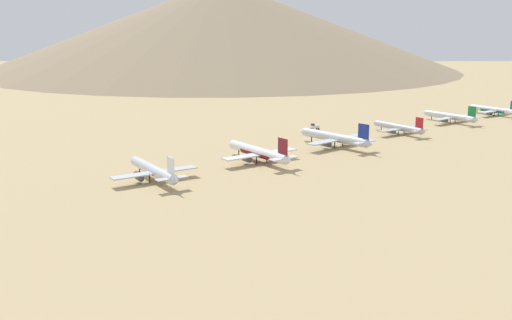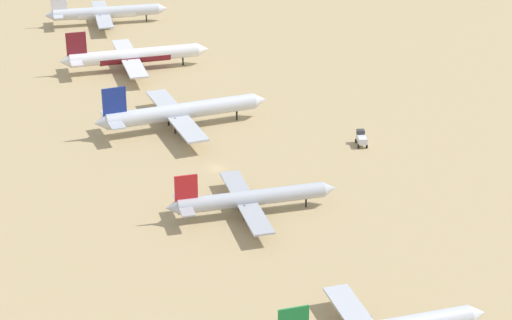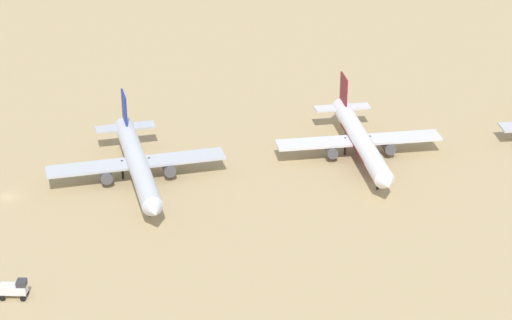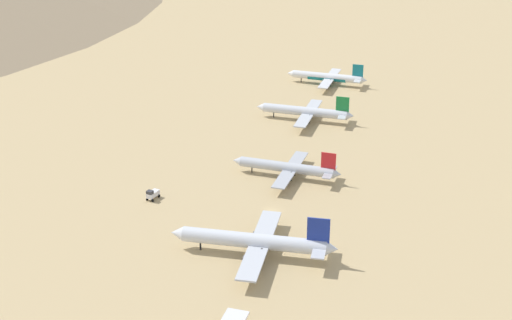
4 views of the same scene
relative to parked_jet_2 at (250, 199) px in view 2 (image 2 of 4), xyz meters
The scene contains 6 objects.
ground_plane 27.43m from the parked_jet_2, 90.14° to the left, with size 1800.00×1800.00×0.00m, color tan.
parked_jet_2 is the anchor object (origin of this frame).
parked_jet_3 56.86m from the parked_jet_2, 91.54° to the left, with size 51.73×41.97×14.93m.
parked_jet_4 111.49m from the parked_jet_2, 91.38° to the left, with size 50.58×41.09×14.58m.
parked_jet_5 167.88m from the parked_jet_2, 90.31° to the left, with size 47.23×38.49×13.62m.
service_truck 51.18m from the parked_jet_2, 33.84° to the left, with size 3.82×5.61×3.90m.
Camera 2 is at (-66.07, -219.08, 106.78)m, focal length 67.55 mm.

